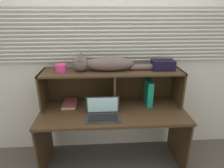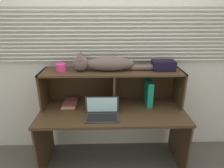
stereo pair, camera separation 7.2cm
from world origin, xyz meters
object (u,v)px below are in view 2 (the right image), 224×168
Objects in this scene: small_basket at (61,67)px; storage_box at (163,65)px; cat at (104,64)px; book_stack at (70,103)px; laptop at (102,113)px; binder_upright at (149,93)px.

small_basket is 1.14m from storage_box.
cat is 0.67m from storage_box.
storage_box is at bearing 0.00° from small_basket.
laptop is at bearing -35.22° from book_stack.
cat reaches higher than storage_box.
small_basket reaches higher than laptop.
binder_upright is 0.36m from storage_box.
cat is at bearing 180.00° from binder_upright.
laptop is 1.41× the size of book_stack.
storage_box is (0.67, 0.00, -0.03)m from cat.
binder_upright is (0.52, 0.00, -0.36)m from cat.
cat is 0.63m from binder_upright.
binder_upright is at bearing 180.00° from storage_box.
cat reaches higher than binder_upright.
cat is 3.56× the size of book_stack.
binder_upright is 1.19× the size of storage_box.
laptop is 3.02× the size of small_basket.
laptop is 1.21× the size of binder_upright.
laptop is at bearing -158.40° from storage_box.
binder_upright is at bearing -0.02° from book_stack.
binder_upright reaches higher than laptop.
storage_box reaches higher than binder_upright.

